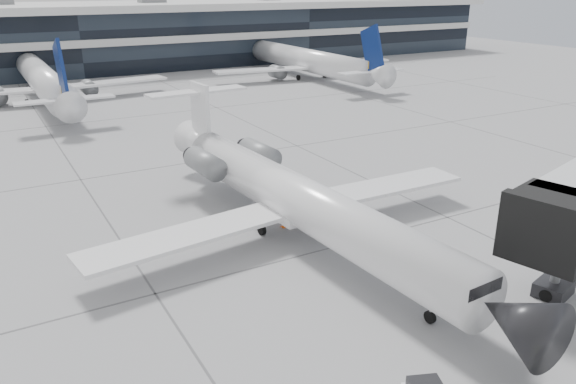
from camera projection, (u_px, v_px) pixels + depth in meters
ground at (322, 250)px, 32.98m from camera, size 220.00×220.00×0.00m
terminal at (69, 41)px, 98.07m from camera, size 170.00×22.00×10.00m
bg_jet_center at (46, 101)px, 74.14m from camera, size 32.00×40.00×9.60m
bg_jet_right at (305, 77)px, 92.53m from camera, size 32.00×40.00×9.60m
regional_jet at (295, 197)px, 33.95m from camera, size 26.28×32.82×7.58m
traffic_cone at (284, 223)px, 36.01m from camera, size 0.45×0.45×0.55m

